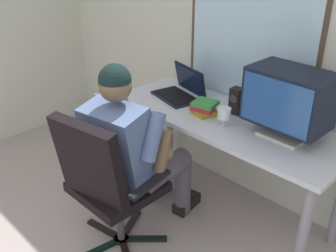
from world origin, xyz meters
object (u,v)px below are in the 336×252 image
wine_glass (224,114)px  desk_speaker (236,101)px  book_stack (204,108)px  desk (224,132)px  crt_monitor (289,98)px  office_chair (105,179)px  laptop (182,89)px  person_seated (134,148)px

wine_glass → desk_speaker: desk_speaker is taller
book_stack → desk: bearing=25.6°
desk → wine_glass: size_ratio=12.44×
crt_monitor → wine_glass: crt_monitor is taller
office_chair → laptop: (-0.23, 0.90, 0.25)m
desk_speaker → book_stack: (-0.14, -0.17, -0.04)m
laptop → person_seated: bearing=-73.1°
desk → crt_monitor: (0.41, 0.04, 0.36)m
desk → desk_speaker: size_ratio=9.12×
person_seated → office_chair: bearing=-81.8°
laptop → desk_speaker: 0.47m
wine_glass → office_chair: bearing=-112.9°
person_seated → crt_monitor: size_ratio=2.56×
desk → crt_monitor: 0.55m
laptop → crt_monitor: bearing=-1.3°
desk → laptop: (-0.45, 0.06, 0.17)m
office_chair → person_seated: (-0.04, 0.26, 0.09)m
person_seated → book_stack: bearing=76.0°
person_seated → wine_glass: size_ratio=9.20×
person_seated → wine_glass: 0.60m
laptop → desk_speaker: bearing=5.1°
laptop → wine_glass: laptop is taller
person_seated → desk_speaker: (0.27, 0.68, 0.20)m
wine_glass → desk_speaker: size_ratio=0.73×
desk → person_seated: size_ratio=1.35×
wine_glass → book_stack: size_ratio=0.72×
crt_monitor → book_stack: crt_monitor is taller
laptop → desk_speaker: size_ratio=2.24×
office_chair → wine_glass: 0.83m
wine_glass → crt_monitor: bearing=26.5°
office_chair → book_stack: bearing=83.4°
wine_glass → desk_speaker: (-0.07, 0.23, -0.00)m
office_chair → laptop: bearing=104.4°
person_seated → laptop: bearing=106.9°
crt_monitor → wine_glass: (-0.33, -0.17, -0.16)m
desk_speaker → book_stack: bearing=-130.3°
person_seated → laptop: 0.69m
desk_speaker → person_seated: bearing=-111.6°
person_seated → crt_monitor: bearing=42.6°
office_chair → desk: bearing=75.2°
laptop → desk_speaker: (0.46, 0.04, 0.03)m
laptop → office_chair: bearing=-75.6°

